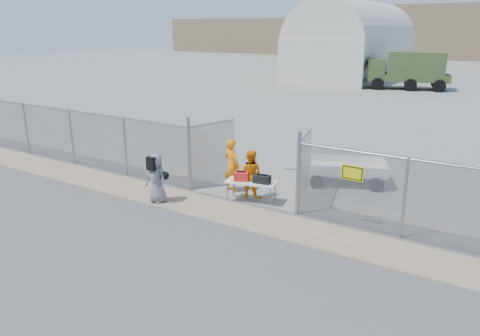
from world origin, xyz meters
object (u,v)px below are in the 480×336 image
Objects in this scene: folding_table at (251,192)px; visitor at (156,178)px; security_worker_right at (250,174)px; utility_trailer at (345,171)px; security_worker_left at (232,165)px.

folding_table is 2.99m from visitor.
security_worker_right is at bearing 44.00° from visitor.
visitor is at bearing 31.09° from security_worker_right.
visitor is 0.44× the size of utility_trailer.
security_worker_right is at bearing 113.65° from folding_table.
folding_table is 3.83m from utility_trailer.
security_worker_left is 0.89m from security_worker_right.
utility_trailer is (2.92, 2.83, -0.46)m from security_worker_left.
security_worker_left reaches higher than folding_table.
utility_trailer is at bearing 49.26° from folding_table.
security_worker_right is 1.02× the size of visitor.
security_worker_right reaches higher than folding_table.
security_worker_left is 4.10m from utility_trailer.
folding_table is 0.60m from security_worker_right.
security_worker_left is 2.56m from visitor.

